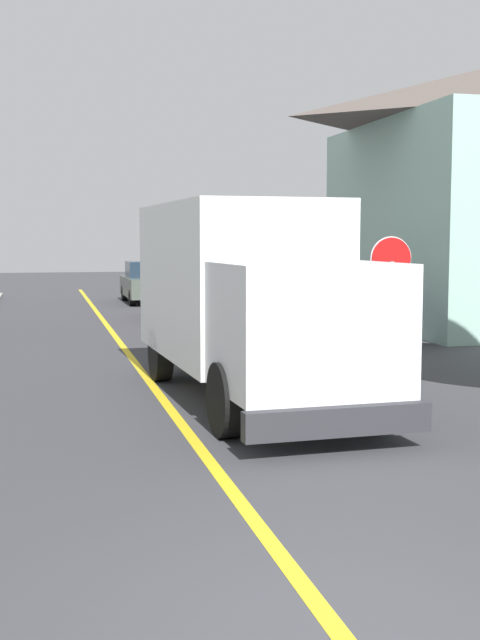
# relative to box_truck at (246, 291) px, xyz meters

# --- Properties ---
(centre_line_yellow) EXTENTS (0.16, 56.00, 0.01)m
(centre_line_yellow) POSITION_rel_box_truck_xyz_m (-1.37, 1.76, -1.76)
(centre_line_yellow) COLOR gold
(centre_line_yellow) RESTS_ON ground
(box_truck) EXTENTS (2.76, 7.29, 3.20)m
(box_truck) POSITION_rel_box_truck_xyz_m (0.00, 0.00, 0.00)
(box_truck) COLOR white
(box_truck) RESTS_ON ground
(parked_car_near) EXTENTS (1.82, 4.41, 1.67)m
(parked_car_near) POSITION_rel_box_truck_xyz_m (0.81, 6.66, -0.97)
(parked_car_near) COLOR silver
(parked_car_near) RESTS_ON ground
(parked_car_mid) EXTENTS (2.01, 4.48, 1.67)m
(parked_car_mid) POSITION_rel_box_truck_xyz_m (1.23, 13.51, -0.97)
(parked_car_mid) COLOR maroon
(parked_car_mid) RESTS_ON ground
(parked_car_far) EXTENTS (1.83, 4.41, 1.67)m
(parked_car_far) POSITION_rel_box_truck_xyz_m (0.92, 20.43, -0.97)
(parked_car_far) COLOR #4C564C
(parked_car_far) RESTS_ON ground
(parked_van_across) EXTENTS (1.90, 4.44, 1.67)m
(parked_van_across) POSITION_rel_box_truck_xyz_m (3.83, 6.59, -0.97)
(parked_van_across) COLOR #B7B7BC
(parked_van_across) RESTS_ON ground
(stop_sign) EXTENTS (0.80, 0.10, 2.65)m
(stop_sign) POSITION_rel_box_truck_xyz_m (2.95, 0.94, 0.09)
(stop_sign) COLOR gray
(stop_sign) RESTS_ON ground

